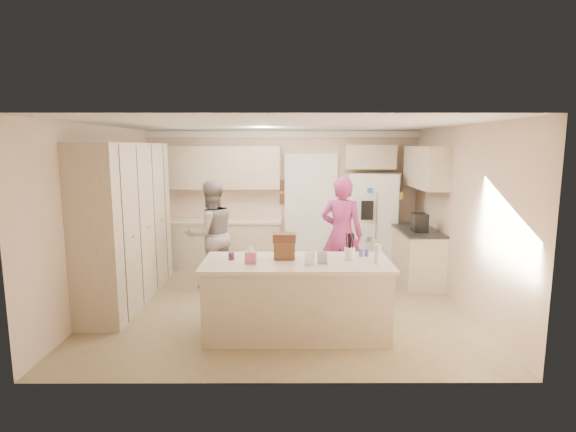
{
  "coord_description": "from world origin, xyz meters",
  "views": [
    {
      "loc": [
        0.08,
        -6.4,
        2.31
      ],
      "look_at": [
        0.1,
        0.35,
        1.25
      ],
      "focal_mm": 28.0,
      "sensor_mm": 36.0,
      "label": 1
    }
  ],
  "objects_px": {
    "coffee_maker": "(420,223)",
    "tissue_box": "(251,257)",
    "dollhouse_body": "(284,250)",
    "teen_girl": "(342,234)",
    "island_base": "(296,299)",
    "refrigerator": "(375,221)",
    "teen_boy": "(211,235)",
    "utensil_crock": "(350,254)"
  },
  "relations": [
    {
      "from": "refrigerator",
      "to": "utensil_crock",
      "type": "height_order",
      "value": "refrigerator"
    },
    {
      "from": "coffee_maker",
      "to": "island_base",
      "type": "height_order",
      "value": "coffee_maker"
    },
    {
      "from": "refrigerator",
      "to": "teen_girl",
      "type": "height_order",
      "value": "teen_girl"
    },
    {
      "from": "coffee_maker",
      "to": "teen_boy",
      "type": "bearing_deg",
      "value": -179.2
    },
    {
      "from": "island_base",
      "to": "dollhouse_body",
      "type": "relative_size",
      "value": 8.46
    },
    {
      "from": "island_base",
      "to": "teen_boy",
      "type": "bearing_deg",
      "value": 126.07
    },
    {
      "from": "refrigerator",
      "to": "teen_girl",
      "type": "xyz_separation_m",
      "value": [
        -0.81,
        -1.43,
        0.02
      ]
    },
    {
      "from": "coffee_maker",
      "to": "island_base",
      "type": "distance_m",
      "value": 2.87
    },
    {
      "from": "teen_girl",
      "to": "island_base",
      "type": "bearing_deg",
      "value": 83.88
    },
    {
      "from": "tissue_box",
      "to": "dollhouse_body",
      "type": "xyz_separation_m",
      "value": [
        0.4,
        0.2,
        0.04
      ]
    },
    {
      "from": "dollhouse_body",
      "to": "refrigerator",
      "type": "bearing_deg",
      "value": 60.39
    },
    {
      "from": "tissue_box",
      "to": "teen_boy",
      "type": "relative_size",
      "value": 0.08
    },
    {
      "from": "coffee_maker",
      "to": "teen_boy",
      "type": "xyz_separation_m",
      "value": [
        -3.4,
        -0.05,
        -0.19
      ]
    },
    {
      "from": "refrigerator",
      "to": "tissue_box",
      "type": "distance_m",
      "value": 3.84
    },
    {
      "from": "refrigerator",
      "to": "dollhouse_body",
      "type": "distance_m",
      "value": 3.47
    },
    {
      "from": "coffee_maker",
      "to": "tissue_box",
      "type": "height_order",
      "value": "coffee_maker"
    },
    {
      "from": "coffee_maker",
      "to": "teen_boy",
      "type": "height_order",
      "value": "teen_boy"
    },
    {
      "from": "teen_girl",
      "to": "dollhouse_body",
      "type": "bearing_deg",
      "value": 78.26
    },
    {
      "from": "utensil_crock",
      "to": "teen_girl",
      "type": "distance_m",
      "value": 1.63
    },
    {
      "from": "dollhouse_body",
      "to": "teen_boy",
      "type": "distance_m",
      "value": 2.13
    },
    {
      "from": "utensil_crock",
      "to": "tissue_box",
      "type": "bearing_deg",
      "value": -172.87
    },
    {
      "from": "island_base",
      "to": "tissue_box",
      "type": "height_order",
      "value": "tissue_box"
    },
    {
      "from": "coffee_maker",
      "to": "teen_girl",
      "type": "xyz_separation_m",
      "value": [
        -1.3,
        -0.22,
        -0.15
      ]
    },
    {
      "from": "tissue_box",
      "to": "teen_girl",
      "type": "distance_m",
      "value": 2.21
    },
    {
      "from": "coffee_maker",
      "to": "teen_girl",
      "type": "height_order",
      "value": "teen_girl"
    },
    {
      "from": "dollhouse_body",
      "to": "coffee_maker",
      "type": "bearing_deg",
      "value": 39.29
    },
    {
      "from": "utensil_crock",
      "to": "coffee_maker",
      "type": "bearing_deg",
      "value": 52.88
    },
    {
      "from": "refrigerator",
      "to": "island_base",
      "type": "distance_m",
      "value": 3.51
    },
    {
      "from": "tissue_box",
      "to": "dollhouse_body",
      "type": "height_order",
      "value": "dollhouse_body"
    },
    {
      "from": "teen_boy",
      "to": "refrigerator",
      "type": "bearing_deg",
      "value": 174.34
    },
    {
      "from": "utensil_crock",
      "to": "tissue_box",
      "type": "xyz_separation_m",
      "value": [
        -1.2,
        -0.15,
        -0.0
      ]
    },
    {
      "from": "refrigerator",
      "to": "teen_boy",
      "type": "relative_size",
      "value": 1.02
    },
    {
      "from": "refrigerator",
      "to": "utensil_crock",
      "type": "xyz_separation_m",
      "value": [
        -0.91,
        -3.06,
        0.1
      ]
    },
    {
      "from": "refrigerator",
      "to": "coffee_maker",
      "type": "height_order",
      "value": "refrigerator"
    },
    {
      "from": "tissue_box",
      "to": "teen_boy",
      "type": "height_order",
      "value": "teen_boy"
    },
    {
      "from": "refrigerator",
      "to": "utensil_crock",
      "type": "bearing_deg",
      "value": -89.09
    },
    {
      "from": "coffee_maker",
      "to": "dollhouse_body",
      "type": "distance_m",
      "value": 2.84
    },
    {
      "from": "coffee_maker",
      "to": "tissue_box",
      "type": "distance_m",
      "value": 3.28
    },
    {
      "from": "refrigerator",
      "to": "coffee_maker",
      "type": "bearing_deg",
      "value": -50.55
    },
    {
      "from": "teen_boy",
      "to": "teen_girl",
      "type": "bearing_deg",
      "value": 146.19
    },
    {
      "from": "island_base",
      "to": "utensil_crock",
      "type": "bearing_deg",
      "value": 4.4
    },
    {
      "from": "tissue_box",
      "to": "dollhouse_body",
      "type": "distance_m",
      "value": 0.45
    }
  ]
}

